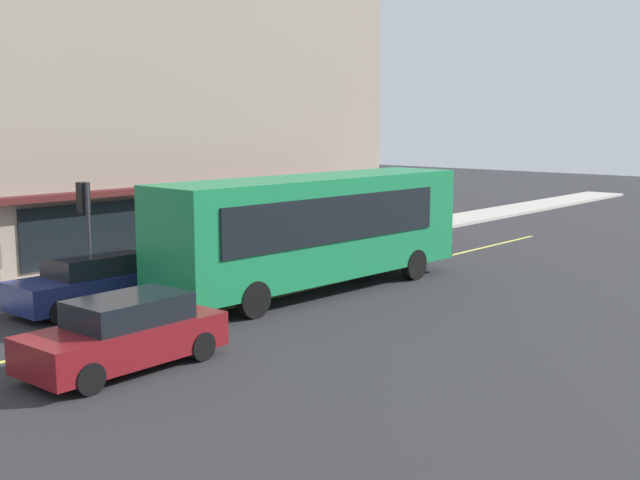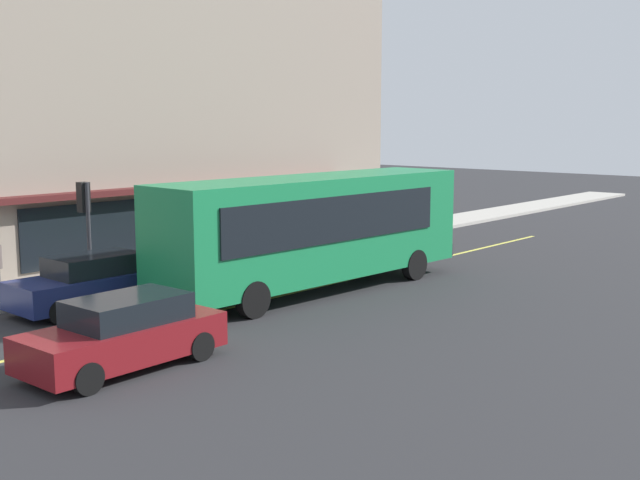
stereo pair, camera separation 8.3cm
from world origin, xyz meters
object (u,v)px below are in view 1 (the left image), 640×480
Objects in this scene: bus at (316,227)px; traffic_light at (85,210)px; car_navy at (91,283)px; car_maroon at (125,334)px.

bus is 3.51× the size of traffic_light.
traffic_light is at bearing 59.78° from car_navy.
car_maroon is at bearing -166.23° from bus.
traffic_light reaches higher than car_maroon.
bus reaches higher than car_navy.
car_navy and car_maroon have the same top height.
car_maroon is (-8.37, -2.05, -1.24)m from bus.
car_navy is at bearing -120.22° from traffic_light.
traffic_light is (-4.74, 5.00, 0.55)m from bus.
traffic_light is 2.84m from car_navy.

